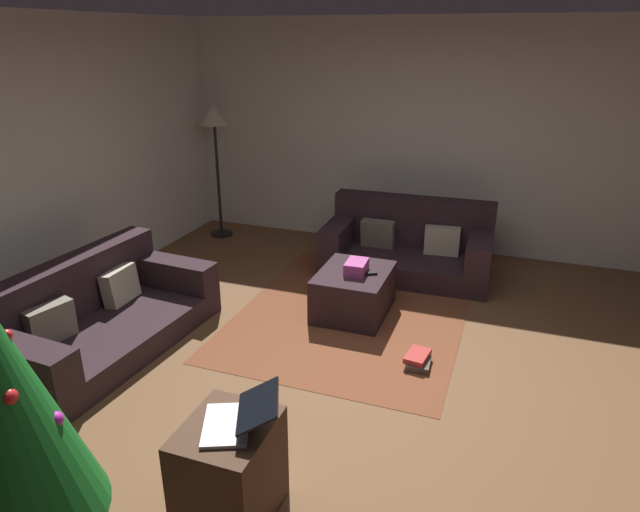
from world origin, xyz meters
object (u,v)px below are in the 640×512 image
object	(u,v)px
tv_remote	(368,273)
book_stack	(418,360)
laptop	(238,418)
corner_lamp	(214,125)
side_table	(230,472)
couch_left	(95,316)
ottoman	(354,292)
gift_box	(356,267)
couch_right	(409,246)

from	to	relation	value
tv_remote	book_stack	bearing A→B (deg)	-168.41
laptop	corner_lamp	distance (m)	4.67
tv_remote	side_table	distance (m)	2.47
couch_left	book_stack	bearing A→B (deg)	106.57
ottoman	gift_box	xyz separation A→B (m)	(-0.02, -0.02, 0.26)
book_stack	gift_box	bearing A→B (deg)	46.54
couch_right	ottoman	distance (m)	1.18
couch_left	gift_box	size ratio (longest dim) A/B	7.56
ottoman	couch_left	bearing A→B (deg)	124.80
corner_lamp	laptop	bearing A→B (deg)	-149.26
book_stack	side_table	bearing A→B (deg)	160.02
couch_right	tv_remote	size ratio (longest dim) A/B	10.95
book_stack	laptop	bearing A→B (deg)	161.38
gift_box	tv_remote	bearing A→B (deg)	-92.41
couch_right	side_table	size ratio (longest dim) A/B	3.01
gift_box	corner_lamp	size ratio (longest dim) A/B	0.16
couch_left	ottoman	size ratio (longest dim) A/B	2.53
couch_left	ottoman	bearing A→B (deg)	128.59
couch_left	corner_lamp	bearing A→B (deg)	-168.14
side_table	book_stack	bearing A→B (deg)	-19.98
tv_remote	corner_lamp	bearing A→B (deg)	26.80
couch_right	corner_lamp	xyz separation A→B (m)	(0.35, 2.49, 1.10)
couch_right	ottoman	xyz separation A→B (m)	(-1.15, 0.26, -0.08)
ottoman	book_stack	distance (m)	1.02
ottoman	tv_remote	size ratio (longest dim) A/B	4.78
ottoman	side_table	bearing A→B (deg)	-178.17
side_table	corner_lamp	size ratio (longest dim) A/B	0.36
gift_box	couch_left	bearing A→B (deg)	124.03
couch_left	couch_right	distance (m)	3.20
couch_left	corner_lamp	xyz separation A→B (m)	(2.77, 0.39, 1.13)
couch_left	gift_box	world-z (taller)	couch_left
laptop	couch_right	bearing A→B (deg)	-2.02
gift_box	book_stack	bearing A→B (deg)	-133.46
gift_box	corner_lamp	xyz separation A→B (m)	(1.52, 2.25, 0.92)
couch_left	laptop	size ratio (longest dim) A/B	4.03
couch_left	couch_right	size ratio (longest dim) A/B	1.10
couch_right	tv_remote	world-z (taller)	couch_right
couch_left	laptop	xyz separation A→B (m)	(-1.19, -1.96, 0.38)
gift_box	book_stack	size ratio (longest dim) A/B	0.91
book_stack	corner_lamp	distance (m)	3.92
ottoman	side_table	world-z (taller)	side_table
couch_left	side_table	size ratio (longest dim) A/B	3.33
book_stack	corner_lamp	size ratio (longest dim) A/B	0.17
tv_remote	couch_right	bearing A→B (deg)	-36.54
side_table	book_stack	size ratio (longest dim) A/B	2.07
ottoman	tv_remote	distance (m)	0.26
couch_right	gift_box	xyz separation A→B (m)	(-1.17, 0.24, 0.18)
ottoman	couch_right	bearing A→B (deg)	-12.86
tv_remote	laptop	distance (m)	2.45
tv_remote	laptop	size ratio (longest dim) A/B	0.33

